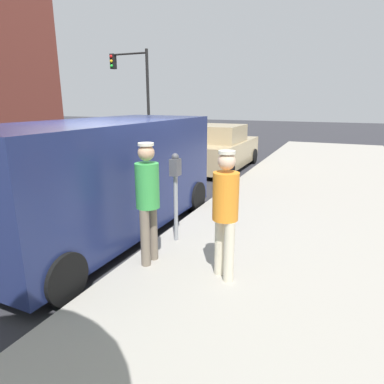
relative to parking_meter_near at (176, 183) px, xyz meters
name	(u,v)px	position (x,y,z in m)	size (l,w,h in m)	color
ground_plane	(113,236)	(-1.35, 0.01, -1.18)	(80.00, 80.00, 0.00)	#2D2D33
sidewalk_slab	(305,268)	(2.15, 0.01, -1.11)	(5.00, 32.00, 0.15)	#9E998E
parking_meter_near	(176,183)	(0.00, 0.00, 0.00)	(0.14, 0.18, 1.52)	gray
pedestrian_in_green	(148,196)	(0.00, -0.89, 0.00)	(0.34, 0.36, 1.79)	#726656
pedestrian_in_orange	(225,207)	(1.16, -0.87, -0.03)	(0.34, 0.34, 1.74)	beige
parked_van	(104,176)	(-1.50, 0.05, -0.03)	(2.20, 5.23, 2.15)	navy
parked_sedan_ahead	(220,149)	(-1.62, 6.98, -0.43)	(1.96, 4.41, 1.65)	tan
traffic_light_corner	(134,82)	(-8.37, 11.74, 2.34)	(2.48, 0.42, 5.20)	black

